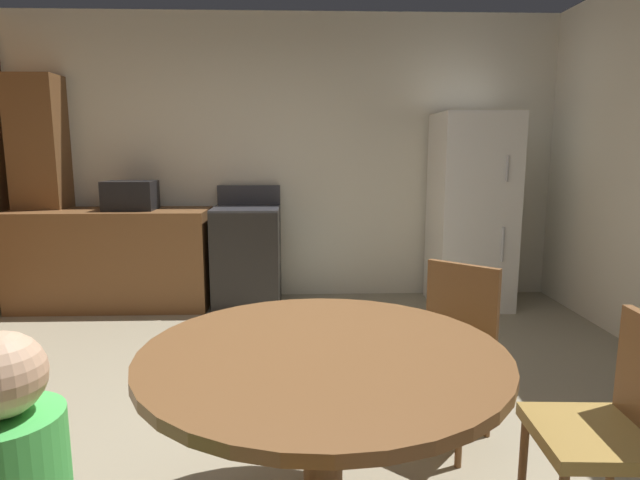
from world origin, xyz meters
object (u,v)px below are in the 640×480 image
at_px(dining_table, 323,391).
at_px(chair_northeast, 451,340).
at_px(chair_east, 614,422).
at_px(oven_range, 247,256).
at_px(refrigerator, 471,211).
at_px(microwave, 131,195).

xyz_separation_m(dining_table, chair_northeast, (0.67, 0.76, -0.11)).
bearing_deg(chair_east, oven_range, -60.13).
bearing_deg(refrigerator, chair_east, -98.69).
xyz_separation_m(microwave, chair_northeast, (2.28, -2.33, -0.53)).
bearing_deg(chair_east, dining_table, 0.00).
distance_m(oven_range, chair_east, 3.53).
height_order(dining_table, chair_east, chair_east).
distance_m(oven_range, refrigerator, 2.10).
height_order(oven_range, chair_east, oven_range).
relative_size(dining_table, chair_northeast, 1.46).
xyz_separation_m(refrigerator, dining_table, (-1.48, -3.04, -0.27)).
xyz_separation_m(oven_range, chair_northeast, (1.24, -2.33, 0.03)).
relative_size(oven_range, microwave, 2.50).
height_order(oven_range, chair_northeast, oven_range).
distance_m(dining_table, chair_east, 1.02).
bearing_deg(microwave, chair_east, -50.21).
xyz_separation_m(chair_northeast, chair_east, (0.34, -0.82, 0.00)).
relative_size(oven_range, chair_northeast, 1.26).
relative_size(microwave, chair_northeast, 0.51).
bearing_deg(dining_table, microwave, 117.51).
bearing_deg(microwave, dining_table, -62.49).
distance_m(microwave, dining_table, 3.51).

